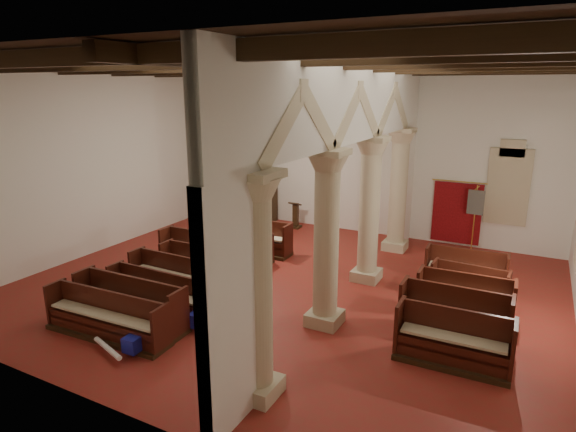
% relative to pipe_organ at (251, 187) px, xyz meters
% --- Properties ---
extents(floor, '(14.00, 14.00, 0.00)m').
position_rel_pipe_organ_xyz_m(floor, '(4.50, -5.50, -1.37)').
color(floor, maroon).
rests_on(floor, ground).
extents(ceiling, '(14.00, 14.00, 0.00)m').
position_rel_pipe_organ_xyz_m(ceiling, '(4.50, -5.50, 4.63)').
color(ceiling, black).
rests_on(ceiling, wall_back).
extents(wall_back, '(14.00, 0.02, 6.00)m').
position_rel_pipe_organ_xyz_m(wall_back, '(4.50, 0.50, 1.63)').
color(wall_back, white).
rests_on(wall_back, floor).
extents(wall_front, '(14.00, 0.02, 6.00)m').
position_rel_pipe_organ_xyz_m(wall_front, '(4.50, -11.50, 1.63)').
color(wall_front, white).
rests_on(wall_front, floor).
extents(wall_left, '(0.02, 12.00, 6.00)m').
position_rel_pipe_organ_xyz_m(wall_left, '(-2.50, -5.50, 1.63)').
color(wall_left, white).
rests_on(wall_left, floor).
extents(ceiling_beams, '(13.80, 11.80, 0.30)m').
position_rel_pipe_organ_xyz_m(ceiling_beams, '(4.50, -5.50, 4.45)').
color(ceiling_beams, '#301F0F').
rests_on(ceiling_beams, wall_back).
extents(arcade, '(0.90, 11.90, 6.00)m').
position_rel_pipe_organ_xyz_m(arcade, '(6.30, -5.50, 2.19)').
color(arcade, '#BFB18E').
rests_on(arcade, floor).
extents(window_back, '(1.00, 0.03, 2.20)m').
position_rel_pipe_organ_xyz_m(window_back, '(9.50, 0.48, 0.83)').
color(window_back, '#39826B').
rests_on(window_back, wall_back).
extents(pipe_organ, '(2.10, 0.85, 4.40)m').
position_rel_pipe_organ_xyz_m(pipe_organ, '(0.00, 0.00, 0.00)').
color(pipe_organ, '#301F0F').
rests_on(pipe_organ, floor).
extents(lectern, '(0.43, 0.43, 1.06)m').
position_rel_pipe_organ_xyz_m(lectern, '(2.16, -0.26, -0.93)').
color(lectern, '#3D2213').
rests_on(lectern, floor).
extents(dossal_curtain, '(1.80, 0.07, 2.17)m').
position_rel_pipe_organ_xyz_m(dossal_curtain, '(8.00, 0.42, -0.21)').
color(dossal_curtain, maroon).
rests_on(dossal_curtain, floor).
extents(processional_banner, '(0.52, 0.67, 2.28)m').
position_rel_pipe_organ_xyz_m(processional_banner, '(8.63, -0.12, -0.59)').
color(processional_banner, '#301F0F').
rests_on(processional_banner, floor).
extents(hymnal_box_a, '(0.33, 0.27, 0.32)m').
position_rel_pipe_organ_xyz_m(hymnal_box_a, '(3.36, -10.10, -1.11)').
color(hymnal_box_a, navy).
rests_on(hymnal_box_a, floor).
extents(hymnal_box_b, '(0.35, 0.30, 0.31)m').
position_rel_pipe_organ_xyz_m(hymnal_box_b, '(3.87, -8.63, -1.11)').
color(hymnal_box_b, '#162699').
rests_on(hymnal_box_b, floor).
extents(hymnal_box_c, '(0.39, 0.36, 0.32)m').
position_rel_pipe_organ_xyz_m(hymnal_box_c, '(2.77, -5.71, -1.11)').
color(hymnal_box_c, navy).
rests_on(hymnal_box_c, floor).
extents(tube_heater_a, '(1.06, 0.43, 0.11)m').
position_rel_pipe_organ_xyz_m(tube_heater_a, '(2.90, -10.30, -1.21)').
color(tube_heater_a, silver).
rests_on(tube_heater_a, floor).
extents(tube_heater_b, '(1.03, 0.50, 0.11)m').
position_rel_pipe_organ_xyz_m(tube_heater_b, '(1.97, -9.33, -1.21)').
color(tube_heater_b, silver).
rests_on(tube_heater_b, floor).
extents(nave_pew_0, '(3.13, 0.81, 1.02)m').
position_rel_pipe_organ_xyz_m(nave_pew_0, '(2.30, -9.76, -1.04)').
color(nave_pew_0, '#301F0F').
rests_on(nave_pew_0, floor).
extents(nave_pew_1, '(2.91, 0.81, 1.13)m').
position_rel_pipe_organ_xyz_m(nave_pew_1, '(2.35, -9.12, -1.00)').
color(nave_pew_1, '#301F0F').
rests_on(nave_pew_1, floor).
extents(nave_pew_2, '(2.91, 0.70, 0.98)m').
position_rel_pipe_organ_xyz_m(nave_pew_2, '(2.40, -8.26, -1.05)').
color(nave_pew_2, '#301F0F').
rests_on(nave_pew_2, floor).
extents(nave_pew_3, '(3.12, 0.77, 1.04)m').
position_rel_pipe_organ_xyz_m(nave_pew_3, '(2.32, -7.32, -1.03)').
color(nave_pew_3, '#301F0F').
rests_on(nave_pew_3, floor).
extents(nave_pew_4, '(3.00, 0.80, 1.05)m').
position_rel_pipe_organ_xyz_m(nave_pew_4, '(2.51, -6.34, -1.03)').
color(nave_pew_4, '#301F0F').
rests_on(nave_pew_4, floor).
extents(nave_pew_5, '(3.19, 0.86, 1.15)m').
position_rel_pipe_organ_xyz_m(nave_pew_5, '(1.89, -5.53, -0.99)').
color(nave_pew_5, '#301F0F').
rests_on(nave_pew_5, floor).
extents(nave_pew_6, '(2.83, 0.65, 0.96)m').
position_rel_pipe_organ_xyz_m(nave_pew_6, '(1.90, -4.31, -1.06)').
color(nave_pew_6, '#301F0F').
rests_on(nave_pew_6, floor).
extents(nave_pew_7, '(3.20, 0.78, 1.11)m').
position_rel_pipe_organ_xyz_m(nave_pew_7, '(1.91, -3.45, -1.01)').
color(nave_pew_7, '#301F0F').
rests_on(nave_pew_7, floor).
extents(aisle_pew_0, '(2.22, 0.80, 1.13)m').
position_rel_pipe_organ_xyz_m(aisle_pew_0, '(9.20, -7.38, -0.99)').
color(aisle_pew_0, '#301F0F').
rests_on(aisle_pew_0, floor).
extents(aisle_pew_1, '(2.33, 0.79, 1.14)m').
position_rel_pipe_organ_xyz_m(aisle_pew_1, '(9.04, -6.27, -0.99)').
color(aisle_pew_1, '#301F0F').
rests_on(aisle_pew_1, floor).
extents(aisle_pew_2, '(2.19, 0.81, 1.11)m').
position_rel_pipe_organ_xyz_m(aisle_pew_2, '(9.11, -5.28, -1.00)').
color(aisle_pew_2, '#301F0F').
rests_on(aisle_pew_2, floor).
extents(aisle_pew_3, '(1.89, 0.79, 1.01)m').
position_rel_pipe_organ_xyz_m(aisle_pew_3, '(9.10, -4.37, -1.03)').
color(aisle_pew_3, '#301F0F').
rests_on(aisle_pew_3, floor).
extents(aisle_pew_4, '(2.15, 0.80, 1.07)m').
position_rel_pipe_organ_xyz_m(aisle_pew_4, '(8.86, -3.28, -1.01)').
color(aisle_pew_4, '#301F0F').
rests_on(aisle_pew_4, floor).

